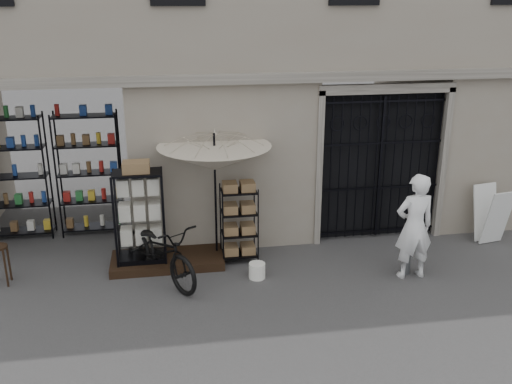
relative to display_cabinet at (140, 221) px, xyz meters
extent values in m
plane|color=black|center=(2.84, -1.51, -0.88)|extent=(80.00, 80.00, 0.00)
cube|color=gray|center=(2.84, 2.49, 3.62)|extent=(14.00, 4.00, 9.00)
cube|color=black|center=(-1.66, 1.29, 0.62)|extent=(3.00, 1.70, 3.00)
cube|color=black|center=(-1.71, 1.79, 0.37)|extent=(2.70, 0.50, 2.50)
cube|color=black|center=(4.59, 0.77, 0.62)|extent=(2.50, 0.06, 3.00)
cube|color=black|center=(4.59, 0.61, 0.57)|extent=(0.05, 0.05, 2.80)
cube|color=black|center=(0.44, 0.04, -0.81)|extent=(2.00, 0.90, 0.15)
cube|color=black|center=(0.00, 0.01, -0.69)|extent=(0.91, 0.66, 0.09)
cube|color=silver|center=(-0.05, -0.24, 0.08)|extent=(0.75, 0.17, 1.53)
cube|color=silver|center=(0.00, 0.01, -0.01)|extent=(0.75, 0.50, 1.27)
cube|color=olive|center=(0.00, 0.01, 0.95)|extent=(0.52, 0.43, 0.18)
cube|color=black|center=(1.75, 0.00, -0.17)|extent=(0.66, 0.50, 1.43)
cube|color=olive|center=(1.75, 0.00, -0.21)|extent=(0.57, 0.41, 1.07)
cylinder|color=black|center=(1.35, 0.16, 0.30)|extent=(0.05, 0.05, 2.37)
imported|color=#C2B29E|center=(1.35, 0.16, 1.16)|extent=(2.26, 2.28, 1.59)
cylinder|color=white|center=(1.95, -0.74, -0.75)|extent=(0.33, 0.33, 0.27)
imported|color=black|center=(0.33, -0.53, -0.88)|extent=(1.19, 1.30, 2.07)
cube|color=black|center=(-2.33, -0.25, -0.55)|extent=(0.31, 0.31, 0.68)
cylinder|color=slate|center=(4.55, -0.97, -0.43)|extent=(0.19, 0.19, 0.92)
imported|color=white|center=(4.58, -1.10, -0.88)|extent=(0.78, 1.89, 0.45)
cube|color=silver|center=(6.73, -0.15, -0.31)|extent=(0.56, 0.35, 1.11)
cube|color=silver|center=(6.67, 0.19, -0.31)|extent=(0.56, 0.35, 1.11)
camera|label=1|loc=(0.51, -9.43, 3.75)|focal=40.00mm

